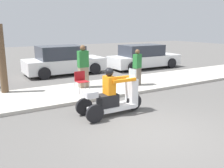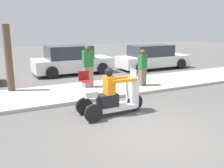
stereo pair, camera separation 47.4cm
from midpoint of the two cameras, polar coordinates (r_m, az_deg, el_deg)
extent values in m
plane|color=#565451|center=(6.60, 11.40, -11.10)|extent=(60.00, 60.00, 0.00)
cube|color=#B2ADA3|center=(10.36, -4.40, -1.53)|extent=(28.00, 2.80, 0.12)
cylinder|color=black|center=(8.14, 6.91, -4.18)|extent=(0.53, 0.10, 0.53)
cylinder|color=black|center=(7.09, -2.36, -6.75)|extent=(0.53, 0.10, 0.53)
cylinder|color=black|center=(7.73, -4.62, -5.08)|extent=(0.53, 0.10, 0.53)
cube|color=silver|center=(7.75, 1.76, -5.42)|extent=(1.48, 0.51, 0.13)
cube|color=black|center=(7.60, 0.79, -3.74)|extent=(0.59, 0.40, 0.38)
cube|color=silver|center=(8.00, 6.38, -1.99)|extent=(0.24, 0.40, 0.91)
cube|color=silver|center=(7.87, 6.61, 2.30)|extent=(0.03, 0.37, 0.30)
cube|color=silver|center=(7.28, -3.35, -2.22)|extent=(0.36, 0.40, 0.18)
cube|color=orange|center=(7.51, 1.14, -0.28)|extent=(0.26, 0.38, 0.55)
sphere|color=black|center=(7.42, 1.15, 2.77)|extent=(0.26, 0.26, 0.26)
cube|color=#726656|center=(7.59, 2.42, -3.79)|extent=(0.14, 0.14, 0.38)
cube|color=#726656|center=(7.79, 1.56, -3.33)|extent=(0.14, 0.14, 0.38)
cube|color=orange|center=(7.51, 4.65, 0.76)|extent=(0.83, 0.09, 0.09)
cube|color=orange|center=(7.84, 3.13, 1.32)|extent=(0.83, 0.09, 0.09)
cube|color=#726656|center=(11.02, 8.12, 1.62)|extent=(0.39, 0.32, 0.76)
cube|color=#267233|center=(10.91, 8.23, 5.14)|extent=(0.43, 0.33, 0.60)
sphere|color=brown|center=(10.86, 8.30, 7.26)|extent=(0.21, 0.21, 0.21)
cube|color=gray|center=(10.66, -4.20, 1.61)|extent=(0.39, 0.26, 0.87)
cube|color=#267233|center=(10.54, -4.27, 5.76)|extent=(0.43, 0.27, 0.69)
sphere|color=brown|center=(10.49, -4.31, 8.25)|extent=(0.23, 0.23, 0.23)
cylinder|color=#A5A8AD|center=(9.56, -5.30, -1.08)|extent=(0.02, 0.02, 0.44)
cylinder|color=#A5A8AD|center=(9.73, -2.90, -0.79)|extent=(0.02, 0.02, 0.44)
cylinder|color=#A5A8AD|center=(9.96, -6.25, -0.52)|extent=(0.02, 0.02, 0.44)
cylinder|color=#A5A8AD|center=(10.12, -3.93, -0.25)|extent=(0.02, 0.02, 0.44)
cube|color=maroon|center=(9.78, -4.62, 0.65)|extent=(0.44, 0.44, 0.02)
cube|color=maroon|center=(9.95, -5.13, 1.91)|extent=(0.44, 0.03, 0.38)
cube|color=silver|center=(14.49, -8.02, 4.48)|extent=(4.43, 1.88, 0.70)
cube|color=#2D333D|center=(14.33, -8.96, 7.23)|extent=(2.44, 1.69, 0.72)
cylinder|color=black|center=(14.19, -1.24, 3.58)|extent=(0.64, 0.22, 0.64)
cylinder|color=black|center=(15.89, -4.18, 4.58)|extent=(0.64, 0.22, 0.64)
cylinder|color=black|center=(13.23, -12.57, 2.56)|extent=(0.64, 0.22, 0.64)
cylinder|color=black|center=(15.04, -14.37, 3.71)|extent=(0.64, 0.22, 0.64)
cube|color=silver|center=(16.28, 10.27, 5.26)|extent=(4.73, 1.74, 0.66)
cube|color=#2D333D|center=(16.07, 9.69, 7.58)|extent=(2.60, 1.57, 0.68)
cylinder|color=black|center=(16.63, 16.31, 4.46)|extent=(0.64, 0.22, 0.64)
cylinder|color=black|center=(17.93, 12.51, 5.28)|extent=(0.64, 0.22, 0.64)
cylinder|color=black|center=(14.72, 7.48, 3.81)|extent=(0.64, 0.22, 0.64)
cylinder|color=black|center=(16.17, 4.01, 4.73)|extent=(0.64, 0.22, 0.64)
cylinder|color=brown|center=(10.59, -21.38, 5.52)|extent=(0.28, 0.28, 2.64)
camera|label=1|loc=(0.24, -88.20, 0.42)|focal=40.00mm
camera|label=2|loc=(0.24, 91.80, -0.42)|focal=40.00mm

